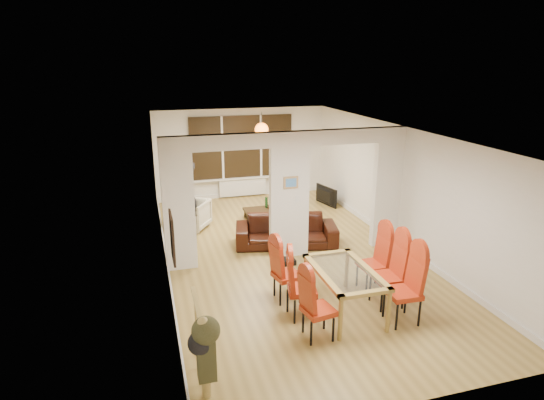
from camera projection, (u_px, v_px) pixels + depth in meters
name	position (u px, v px, depth m)	size (l,w,h in m)	color
floor	(288.00, 255.00, 9.53)	(5.00, 9.00, 0.01)	#A08240
room_walls	(289.00, 196.00, 9.14)	(5.00, 9.00, 2.60)	silver
divider_wall	(289.00, 196.00, 9.14)	(5.00, 0.18, 2.60)	white
bay_window_blinds	(242.00, 147.00, 13.16)	(3.00, 0.08, 1.80)	black
radiator	(243.00, 187.00, 13.48)	(1.40, 0.08, 0.50)	white
pendant_light	(262.00, 130.00, 12.00)	(0.36, 0.36, 0.36)	orange
stair_newel	(199.00, 334.00, 5.83)	(0.40, 1.20, 1.10)	tan
wall_poster	(172.00, 237.00, 6.20)	(0.04, 0.52, 0.67)	gray
pillar_photo	(291.00, 183.00, 8.96)	(0.30, 0.03, 0.25)	#4C8CD8
dining_table	(344.00, 291.00, 7.31)	(0.88, 1.56, 0.73)	olive
dining_chair_la	(319.00, 305.00, 6.57)	(0.42, 0.42, 1.05)	#A32A10
dining_chair_lb	(302.00, 285.00, 7.11)	(0.44, 0.44, 1.10)	#A32A10
dining_chair_lc	(287.00, 271.00, 7.62)	(0.43, 0.43, 1.06)	#A32A10
dining_chair_ra	(403.00, 287.00, 6.95)	(0.47, 0.47, 1.18)	#A32A10
dining_chair_rb	(388.00, 272.00, 7.44)	(0.47, 0.47, 1.18)	#A32A10
dining_chair_rc	(373.00, 261.00, 7.93)	(0.45, 0.45, 1.13)	#A32A10
sofa	(286.00, 231.00, 9.98)	(2.20, 0.86, 0.64)	black
armchair	(191.00, 215.00, 10.92)	(0.76, 0.78, 0.71)	beige
person	(188.00, 195.00, 10.88)	(0.39, 0.59, 1.63)	black
television	(324.00, 196.00, 12.72)	(0.12, 0.92, 0.53)	black
coffee_table	(266.00, 213.00, 11.70)	(1.12, 0.56, 0.26)	black
bottle	(266.00, 202.00, 11.72)	(0.07, 0.07, 0.29)	#143F19
bowl	(271.00, 207.00, 11.72)	(0.23, 0.23, 0.06)	black
shoes	(289.00, 261.00, 9.12)	(0.25, 0.27, 0.10)	black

